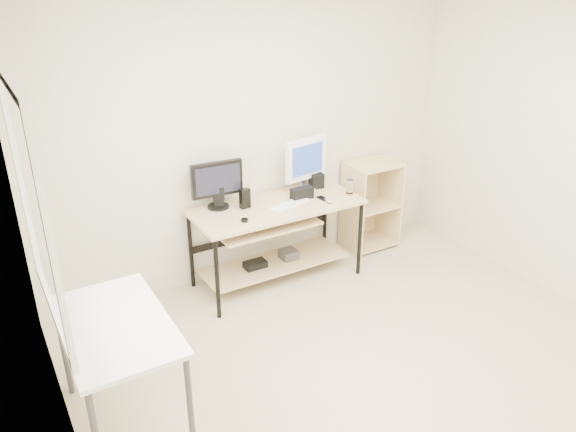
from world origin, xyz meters
The scene contains 16 objects.
room centered at (-0.14, 0.04, 1.32)m, with size 4.01×4.01×2.62m.
desk centered at (-0.03, 1.66, 0.54)m, with size 1.50×0.65×0.75m.
side_table centered at (-1.68, 0.60, 0.67)m, with size 0.60×1.00×0.75m.
shelf_unit centered at (1.15, 1.82, 0.45)m, with size 0.50×0.40×0.90m.
black_monitor centered at (-0.46, 1.85, 0.99)m, with size 0.45×0.19×0.41m.
white_imac centered at (0.42, 1.84, 1.03)m, with size 0.46×0.15×0.49m.
keyboard centered at (0.09, 1.59, 0.76)m, with size 0.40×0.11×0.01m, color white.
mouse centered at (0.42, 1.47, 0.77)m, with size 0.07×0.11×0.04m, color #BBBBC0.
center_speaker centered at (0.26, 1.67, 0.80)m, with size 0.20×0.09×0.10m, color black.
speaker_left centered at (-0.45, 1.87, 0.85)m, with size 0.12×0.12×0.19m.
speaker_right centered at (0.53, 1.83, 0.82)m, with size 0.11×0.11×0.14m, color black.
audio_controller centered at (-0.27, 1.73, 0.84)m, with size 0.09×0.05×0.17m, color black.
volume_puck centered at (-0.40, 1.48, 0.76)m, with size 0.06×0.06×0.02m, color black.
smartphone centered at (0.42, 1.57, 0.75)m, with size 0.06×0.11×0.01m, color black.
coaster centered at (0.70, 1.54, 0.75)m, with size 0.08×0.08×0.01m, color #AB7A4D.
drinking_glass centered at (0.70, 1.54, 0.82)m, with size 0.06×0.06×0.13m, color white.
Camera 1 is at (-2.19, -2.26, 2.66)m, focal length 35.00 mm.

